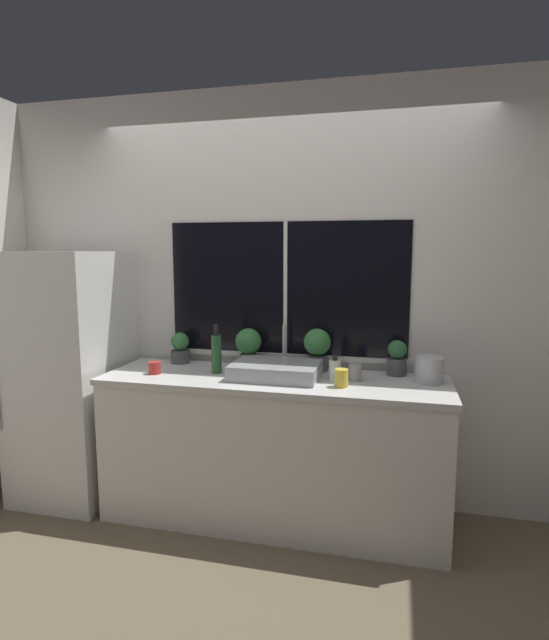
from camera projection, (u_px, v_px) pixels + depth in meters
The scene contains 16 objects.
ground_plane at pixel (260, 545), 2.84m from camera, with size 14.00×14.00×0.00m, color brown.
wall_back at pixel (287, 298), 3.30m from camera, with size 8.00×0.09×2.70m.
wall_left at pixel (93, 285), 4.57m from camera, with size 0.06×7.00×2.70m.
counter at pixel (273, 449), 3.07m from camera, with size 2.09×0.63×0.90m.
refrigerator at pixel (72, 375), 3.37m from camera, with size 0.63×0.71×1.66m.
sink at pixel (276, 370), 3.01m from camera, with size 0.52×0.44×0.29m.
potted_plant_far_left at pixel (180, 348), 3.38m from camera, with size 0.13×0.13×0.21m.
potted_plant_center_left at pixel (248, 344), 3.26m from camera, with size 0.17×0.17×0.25m.
potted_plant_center_right at pixel (317, 347), 3.16m from camera, with size 0.17×0.17×0.27m.
potted_plant_far_right at pixel (397, 358), 3.05m from camera, with size 0.12×0.12×0.22m.
soap_bottle at pixel (335, 370), 2.93m from camera, with size 0.07×0.07×0.16m.
bottle_tall at pixel (216, 353), 3.10m from camera, with size 0.06×0.06×0.31m.
mug_yellow at pixel (341, 378), 2.79m from camera, with size 0.08×0.08×0.10m.
mug_grey at pixel (355, 372), 2.93m from camera, with size 0.08×0.08×0.10m.
mug_red at pixel (155, 368), 3.09m from camera, with size 0.08×0.08×0.08m.
kettle at pixel (429, 369), 2.88m from camera, with size 0.16×0.16×0.17m.
Camera 1 is at (0.71, -2.54, 1.66)m, focal length 28.00 mm.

